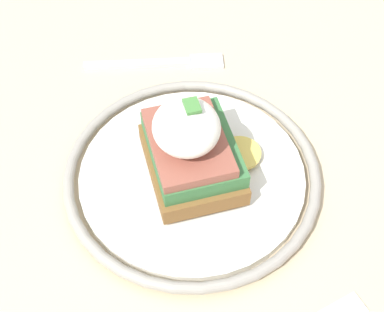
# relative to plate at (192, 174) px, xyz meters

# --- Properties ---
(dining_table) EXTENTS (1.14, 0.81, 0.76)m
(dining_table) POSITION_rel_plate_xyz_m (0.03, -0.05, -0.12)
(dining_table) COLOR #C6B28E
(dining_table) RESTS_ON ground_plane
(plate) EXTENTS (0.23, 0.23, 0.02)m
(plate) POSITION_rel_plate_xyz_m (0.00, 0.00, 0.00)
(plate) COLOR silver
(plate) RESTS_ON dining_table
(sandwich) EXTENTS (0.10, 0.10, 0.09)m
(sandwich) POSITION_rel_plate_xyz_m (-0.00, -0.00, 0.04)
(sandwich) COLOR brown
(sandwich) RESTS_ON plate
(fork) EXTENTS (0.05, 0.15, 0.00)m
(fork) POSITION_rel_plate_xyz_m (-0.16, 0.01, -0.01)
(fork) COLOR silver
(fork) RESTS_ON dining_table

